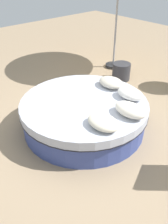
{
  "coord_description": "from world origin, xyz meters",
  "views": [
    {
      "loc": [
        2.81,
        -2.5,
        2.76
      ],
      "look_at": [
        0.0,
        0.0,
        0.33
      ],
      "focal_mm": 39.38,
      "sensor_mm": 36.0,
      "label": 1
    }
  ],
  "objects": [
    {
      "name": "round_bed",
      "position": [
        0.0,
        0.0,
        0.28
      ],
      "size": [
        2.29,
        2.29,
        0.55
      ],
      "color": "#38478C",
      "rests_on": "ground_plane"
    },
    {
      "name": "ground_plane",
      "position": [
        0.0,
        0.0,
        0.0
      ],
      "size": [
        16.0,
        16.0,
        0.0
      ],
      "primitive_type": "plane",
      "color": "#9E8466"
    },
    {
      "name": "throw_pillow_1",
      "position": [
        0.81,
        0.27,
        0.65
      ],
      "size": [
        0.56,
        0.35,
        0.2
      ],
      "primitive_type": "ellipsoid",
      "color": "silver",
      "rests_on": "round_bed"
    },
    {
      "name": "throw_pillow_2",
      "position": [
        0.46,
        0.71,
        0.65
      ],
      "size": [
        0.51,
        0.35,
        0.19
      ],
      "primitive_type": "ellipsoid",
      "color": "white",
      "rests_on": "round_bed"
    },
    {
      "name": "throw_pillow_0",
      "position": [
        0.75,
        -0.28,
        0.63
      ],
      "size": [
        0.55,
        0.39,
        0.16
      ],
      "primitive_type": "ellipsoid",
      "color": "beige",
      "rests_on": "round_bed"
    },
    {
      "name": "side_table",
      "position": [
        -0.93,
        2.11,
        0.22
      ],
      "size": [
        0.46,
        0.46,
        0.43
      ],
      "primitive_type": "cylinder",
      "color": "#333338",
      "rests_on": "ground_plane"
    },
    {
      "name": "throw_pillow_3",
      "position": [
        -0.08,
        0.79,
        0.64
      ],
      "size": [
        0.54,
        0.39,
        0.18
      ],
      "primitive_type": "ellipsoid",
      "color": "beige",
      "rests_on": "round_bed"
    }
  ]
}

